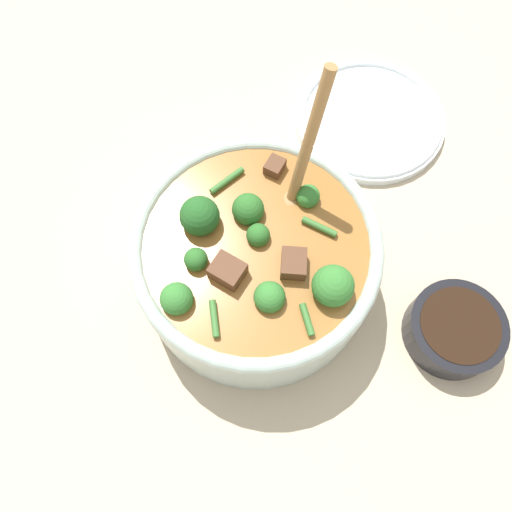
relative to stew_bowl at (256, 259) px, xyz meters
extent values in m
plane|color=#C6B293|center=(0.00, 0.00, -0.06)|extent=(4.00, 4.00, 0.00)
cylinder|color=#B2C6BC|center=(0.00, 0.00, -0.01)|extent=(0.27, 0.27, 0.10)
torus|color=#B2C6BC|center=(0.00, 0.00, 0.04)|extent=(0.27, 0.27, 0.02)
cylinder|color=#9E662D|center=(0.00, 0.00, 0.01)|extent=(0.25, 0.25, 0.06)
sphere|color=#2D6B28|center=(0.01, 0.00, 0.05)|extent=(0.03, 0.03, 0.03)
cylinder|color=#6B9956|center=(0.01, 0.00, 0.03)|extent=(0.01, 0.01, 0.01)
sphere|color=#387F33|center=(-0.05, -0.03, 0.05)|extent=(0.03, 0.03, 0.03)
cylinder|color=#6B9956|center=(-0.05, -0.03, 0.02)|extent=(0.01, 0.01, 0.01)
sphere|color=#2D6B28|center=(-0.04, 0.05, 0.05)|extent=(0.02, 0.02, 0.02)
cylinder|color=#6B9956|center=(-0.04, 0.05, 0.03)|extent=(0.01, 0.01, 0.01)
sphere|color=#2D6B28|center=(0.03, 0.02, 0.05)|extent=(0.03, 0.03, 0.03)
cylinder|color=#6B9956|center=(0.03, 0.02, 0.02)|extent=(0.01, 0.01, 0.02)
sphere|color=#235B23|center=(0.01, 0.06, 0.05)|extent=(0.04, 0.04, 0.04)
cylinder|color=#6B9956|center=(0.01, 0.06, 0.02)|extent=(0.01, 0.01, 0.02)
sphere|color=#387F33|center=(-0.08, 0.06, 0.05)|extent=(0.03, 0.03, 0.03)
cylinder|color=#6B9956|center=(-0.08, 0.06, 0.02)|extent=(0.01, 0.01, 0.02)
sphere|color=#387F33|center=(0.07, -0.04, 0.05)|extent=(0.03, 0.03, 0.03)
cylinder|color=#6B9956|center=(0.07, -0.04, 0.03)|extent=(0.01, 0.01, 0.01)
sphere|color=#387F33|center=(-0.03, -0.09, 0.05)|extent=(0.04, 0.04, 0.04)
cylinder|color=#6B9956|center=(-0.03, -0.09, 0.02)|extent=(0.01, 0.01, 0.02)
cube|color=brown|center=(-0.01, -0.04, 0.05)|extent=(0.03, 0.03, 0.02)
cube|color=brown|center=(0.09, 0.01, 0.04)|extent=(0.02, 0.02, 0.02)
cube|color=brown|center=(-0.04, 0.02, 0.05)|extent=(0.03, 0.04, 0.02)
cylinder|color=#3D7533|center=(-0.06, -0.07, 0.04)|extent=(0.03, 0.02, 0.01)
cylinder|color=#3D7533|center=(0.06, 0.05, 0.04)|extent=(0.04, 0.03, 0.01)
cylinder|color=#3D7533|center=(0.04, -0.06, 0.04)|extent=(0.01, 0.04, 0.01)
cylinder|color=#3D7533|center=(-0.09, 0.01, 0.04)|extent=(0.04, 0.02, 0.01)
ellipsoid|color=#A87A47|center=(0.06, -0.02, 0.03)|extent=(0.04, 0.03, 0.01)
cylinder|color=#A87A47|center=(0.08, -0.03, 0.12)|extent=(0.05, 0.03, 0.17)
cylinder|color=black|center=(0.00, -0.24, -0.04)|extent=(0.11, 0.11, 0.04)
cylinder|color=black|center=(0.00, -0.24, -0.03)|extent=(0.09, 0.09, 0.01)
cylinder|color=white|center=(0.27, -0.08, -0.06)|extent=(0.21, 0.21, 0.01)
torus|color=white|center=(0.27, -0.08, -0.05)|extent=(0.20, 0.20, 0.01)
camera|label=1|loc=(-0.21, -0.06, 0.52)|focal=35.00mm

